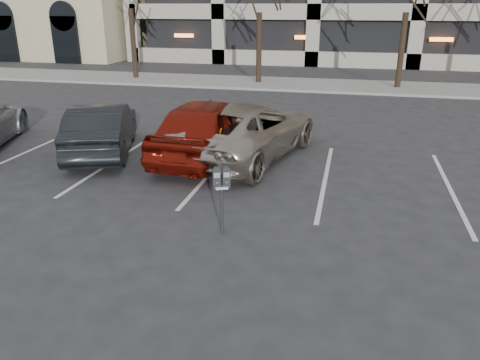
{
  "coord_description": "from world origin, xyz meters",
  "views": [
    {
      "loc": [
        1.86,
        -8.41,
        3.92
      ],
      "look_at": [
        -0.04,
        -0.48,
        0.86
      ],
      "focal_mm": 35.0,
      "sensor_mm": 36.0,
      "label": 1
    }
  ],
  "objects_px": {
    "parking_meter": "(222,184)",
    "suv_silver": "(246,130)",
    "car_red": "(208,127)",
    "car_dark": "(102,129)"
  },
  "relations": [
    {
      "from": "parking_meter",
      "to": "suv_silver",
      "type": "xyz_separation_m",
      "value": [
        -0.59,
        4.62,
        -0.22
      ]
    },
    {
      "from": "car_red",
      "to": "car_dark",
      "type": "xyz_separation_m",
      "value": [
        -2.96,
        -0.38,
        -0.12
      ]
    },
    {
      "from": "parking_meter",
      "to": "suv_silver",
      "type": "relative_size",
      "value": 0.22
    },
    {
      "from": "parking_meter",
      "to": "car_dark",
      "type": "bearing_deg",
      "value": 116.12
    },
    {
      "from": "car_red",
      "to": "car_dark",
      "type": "distance_m",
      "value": 2.99
    },
    {
      "from": "parking_meter",
      "to": "car_dark",
      "type": "distance_m",
      "value": 6.06
    },
    {
      "from": "car_red",
      "to": "car_dark",
      "type": "relative_size",
      "value": 1.14
    },
    {
      "from": "suv_silver",
      "to": "car_dark",
      "type": "height_order",
      "value": "suv_silver"
    },
    {
      "from": "suv_silver",
      "to": "car_dark",
      "type": "distance_m",
      "value": 4.02
    },
    {
      "from": "suv_silver",
      "to": "parking_meter",
      "type": "bearing_deg",
      "value": 110.79
    }
  ]
}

